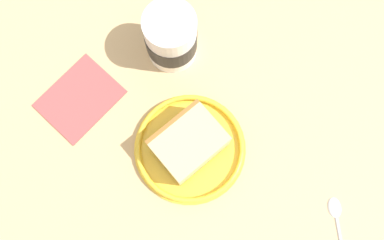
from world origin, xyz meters
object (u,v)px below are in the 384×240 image
object	(u,v)px
cake_slice	(189,143)
teaspoon	(338,223)
small_plate	(190,148)
tea_mug	(171,37)
folded_napkin	(80,98)

from	to	relation	value
cake_slice	teaspoon	bearing A→B (deg)	-55.65
cake_slice	teaspoon	world-z (taller)	cake_slice
small_plate	tea_mug	size ratio (longest dim) A/B	1.69
small_plate	folded_napkin	xyz separation A→B (cm)	(-11.34, 15.07, -0.46)
small_plate	teaspoon	distance (cm)	24.07
cake_slice	teaspoon	size ratio (longest dim) A/B	0.86
small_plate	tea_mug	world-z (taller)	tea_mug
small_plate	folded_napkin	bearing A→B (deg)	126.97
tea_mug	folded_napkin	size ratio (longest dim) A/B	0.85
small_plate	cake_slice	world-z (taller)	cake_slice
teaspoon	folded_napkin	world-z (taller)	teaspoon
cake_slice	tea_mug	size ratio (longest dim) A/B	1.08
small_plate	teaspoon	world-z (taller)	small_plate
teaspoon	folded_napkin	size ratio (longest dim) A/B	1.07
small_plate	folded_napkin	distance (cm)	18.86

